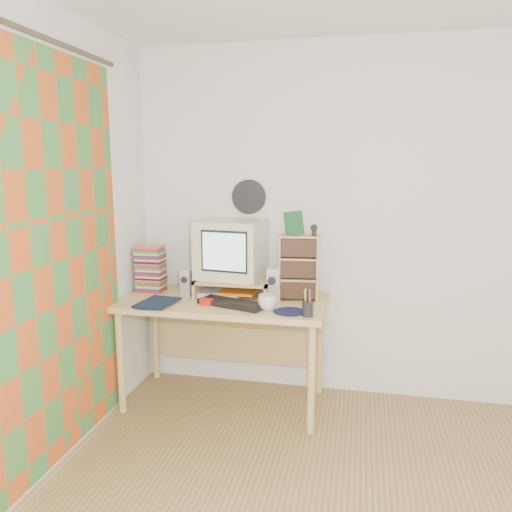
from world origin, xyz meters
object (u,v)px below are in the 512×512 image
at_px(desk, 226,316).
at_px(keyboard, 232,303).
at_px(mug, 268,302).
at_px(diary, 143,300).
at_px(crt_monitor, 231,249).
at_px(dvd_stack, 150,273).
at_px(cd_rack, 298,268).

relative_size(desk, keyboard, 3.07).
distance_m(desk, mug, 0.46).
relative_size(mug, diary, 0.47).
bearing_deg(diary, crt_monitor, 41.10).
bearing_deg(crt_monitor, desk, -90.83).
distance_m(crt_monitor, keyboard, 0.43).
height_order(desk, crt_monitor, crt_monitor).
xyz_separation_m(desk, diary, (-0.50, -0.27, 0.16)).
distance_m(crt_monitor, diary, 0.69).
bearing_deg(desk, mug, -35.23).
relative_size(crt_monitor, mug, 3.47).
xyz_separation_m(dvd_stack, cd_rack, (1.08, -0.01, 0.09)).
bearing_deg(dvd_stack, cd_rack, -0.49).
bearing_deg(crt_monitor, cd_rack, 3.43).
bearing_deg(keyboard, diary, -154.55).
xyz_separation_m(dvd_stack, mug, (0.93, -0.30, -0.09)).
relative_size(dvd_stack, mug, 2.22).
relative_size(cd_rack, mug, 3.60).
height_order(crt_monitor, mug, crt_monitor).
distance_m(dvd_stack, mug, 0.98).
bearing_deg(cd_rack, desk, -179.91).
bearing_deg(crt_monitor, mug, -37.31).
distance_m(desk, cd_rack, 0.62).
relative_size(desk, mug, 11.33).
relative_size(dvd_stack, diary, 1.05).
distance_m(keyboard, cd_rack, 0.52).
distance_m(cd_rack, diary, 1.07).
bearing_deg(mug, diary, -178.05).
xyz_separation_m(dvd_stack, diary, (0.09, -0.33, -0.11)).
height_order(dvd_stack, mug, dvd_stack).
relative_size(desk, diary, 5.37).
relative_size(crt_monitor, diary, 1.65).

